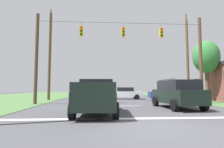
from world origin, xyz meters
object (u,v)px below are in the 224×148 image
distant_car_crossing_white (125,93)px  utility_pole_near_left (50,54)px  pickup_truck (96,96)px  suv_black (177,93)px  utility_pole_mid_right (187,58)px  distant_car_oncoming (168,94)px  overhead_signal_span (121,55)px  tree_roadside_right (206,57)px

distant_car_crossing_white → utility_pole_near_left: (-9.41, -1.33, 4.77)m
pickup_truck → utility_pole_near_left: size_ratio=0.49×
suv_black → utility_pole_mid_right: (5.30, 8.78, 4.10)m
suv_black → distant_car_oncoming: 8.32m
suv_black → utility_pole_mid_right: 11.04m
overhead_signal_span → tree_roadside_right: 9.91m
suv_black → utility_pole_mid_right: bearing=58.9°
utility_pole_near_left → pickup_truck: bearing=-62.6°
pickup_truck → distant_car_oncoming: 12.98m
distant_car_crossing_white → tree_roadside_right: (8.35, -4.56, 4.00)m
distant_car_oncoming → distant_car_crossing_white: bearing=149.6°
distant_car_crossing_white → tree_roadside_right: 10.32m
pickup_truck → utility_pole_mid_right: 16.10m
pickup_truck → distant_car_oncoming: size_ratio=1.24×
overhead_signal_span → utility_pole_near_left: bearing=145.8°
overhead_signal_span → distant_car_crossing_white: size_ratio=3.55×
distant_car_crossing_white → utility_pole_mid_right: size_ratio=0.41×
suv_black → utility_pole_mid_right: utility_pole_mid_right is taller
overhead_signal_span → distant_car_crossing_white: (1.29, 6.86, -3.72)m
suv_black → utility_pole_near_left: (-11.68, 9.36, 4.50)m
tree_roadside_right → pickup_truck: bearing=-144.7°
distant_car_oncoming → utility_pole_near_left: bearing=174.3°
distant_car_oncoming → tree_roadside_right: tree_roadside_right is taller
overhead_signal_span → pickup_truck: bearing=-109.4°
utility_pole_mid_right → overhead_signal_span: bearing=-150.9°
distant_car_crossing_white → distant_car_oncoming: (4.64, -2.72, 0.00)m
tree_roadside_right → distant_car_oncoming: bearing=153.7°
tree_roadside_right → overhead_signal_span: bearing=-166.6°
overhead_signal_span → utility_pole_mid_right: (8.87, 4.94, 0.65)m
distant_car_crossing_white → overhead_signal_span: bearing=-100.7°
distant_car_crossing_white → utility_pole_near_left: size_ratio=0.40×
distant_car_oncoming → suv_black: bearing=-106.6°
pickup_truck → suv_black: (5.69, 2.20, 0.09)m
utility_pole_near_left → tree_roadside_right: bearing=-10.3°
distant_car_oncoming → tree_roadside_right: bearing=-26.3°
distant_car_oncoming → tree_roadside_right: (3.71, -1.83, 4.00)m
distant_car_oncoming → utility_pole_near_left: 14.90m
overhead_signal_span → tree_roadside_right: overhead_signal_span is taller
distant_car_oncoming → utility_pole_mid_right: 5.32m
distant_car_crossing_white → suv_black: bearing=-78.0°
pickup_truck → overhead_signal_span: bearing=70.6°
distant_car_oncoming → tree_roadside_right: 5.76m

